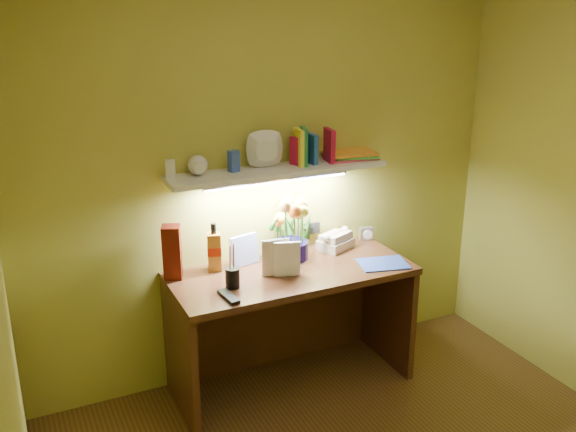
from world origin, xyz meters
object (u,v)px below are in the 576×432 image
Objects in this scene: desk at (291,328)px; whisky_bottle at (214,247)px; desk_clock at (366,234)px; flower_bouquet at (291,229)px; telephone at (335,239)px.

whisky_bottle is at bearing 153.49° from desk.
desk_clock is 0.30× the size of whisky_bottle.
flower_bouquet is 1.32× the size of whisky_bottle.
telephone reaches higher than desk_clock.
flower_bouquet reaches higher than desk.
desk is 6.86× the size of telephone.
flower_bouquet is 1.83× the size of telephone.
flower_bouquet is 4.35× the size of desk_clock.
flower_bouquet is (0.08, 0.17, 0.56)m from desk.
telephone is at bearing 2.78° from flower_bouquet.
desk_clock is at bearing 20.13° from desk.
telephone is at bearing -0.65° from whisky_bottle.
desk is at bearing -177.92° from telephone.
whisky_bottle is at bearing -162.63° from desk_clock.
telephone is at bearing -153.91° from desk_clock.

